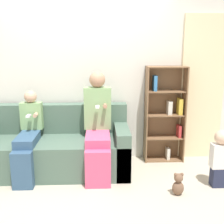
{
  "coord_description": "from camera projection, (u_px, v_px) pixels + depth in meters",
  "views": [
    {
      "loc": [
        0.25,
        -3.19,
        1.7
      ],
      "look_at": [
        0.41,
        0.57,
        0.82
      ],
      "focal_mm": 45.0,
      "sensor_mm": 36.0,
      "label": 1
    }
  ],
  "objects": [
    {
      "name": "ground_plane",
      "position": [
        81.0,
        187.0,
        3.48
      ],
      "size": [
        14.0,
        14.0,
        0.0
      ],
      "primitive_type": "plane",
      "color": "#B2A893"
    },
    {
      "name": "back_wall",
      "position": [
        83.0,
        76.0,
        4.14
      ],
      "size": [
        10.0,
        0.06,
        2.55
      ],
      "color": "silver",
      "rests_on": "ground_plane"
    },
    {
      "name": "curtain_panel",
      "position": [
        202.0,
        89.0,
        4.21
      ],
      "size": [
        0.64,
        0.04,
        2.16
      ],
      "color": "beige",
      "rests_on": "ground_plane"
    },
    {
      "name": "couch",
      "position": [
        55.0,
        149.0,
        3.9
      ],
      "size": [
        2.03,
        0.85,
        0.89
      ],
      "color": "#4C6656",
      "rests_on": "ground_plane"
    },
    {
      "name": "adult_seated",
      "position": [
        98.0,
        123.0,
        3.73
      ],
      "size": [
        0.37,
        0.77,
        1.37
      ],
      "color": "#DB4C75",
      "rests_on": "ground_plane"
    },
    {
      "name": "child_seated",
      "position": [
        28.0,
        136.0,
        3.66
      ],
      "size": [
        0.29,
        0.77,
        1.12
      ],
      "color": "#335170",
      "rests_on": "ground_plane"
    },
    {
      "name": "toddler_standing",
      "position": [
        220.0,
        157.0,
        3.42
      ],
      "size": [
        0.23,
        0.18,
        0.72
      ],
      "color": "#232842",
      "rests_on": "ground_plane"
    },
    {
      "name": "bookshelf",
      "position": [
        165.0,
        114.0,
        4.19
      ],
      "size": [
        0.58,
        0.25,
        1.42
      ],
      "color": "brown",
      "rests_on": "ground_plane"
    },
    {
      "name": "teddy_bear",
      "position": [
        178.0,
        185.0,
        3.27
      ],
      "size": [
        0.14,
        0.11,
        0.28
      ],
      "color": "brown",
      "rests_on": "ground_plane"
    }
  ]
}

